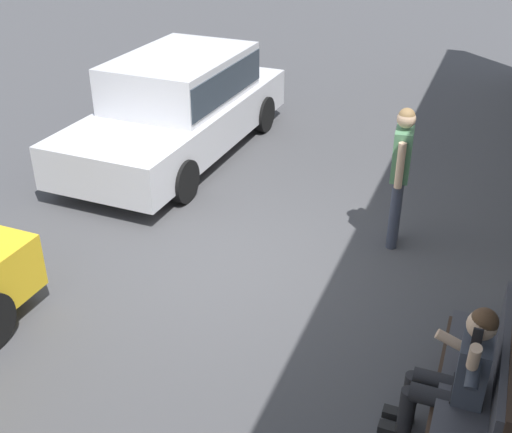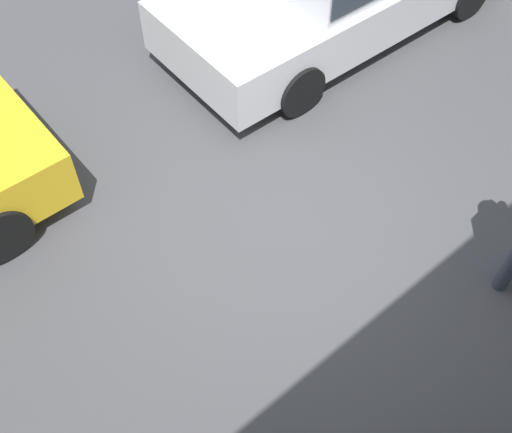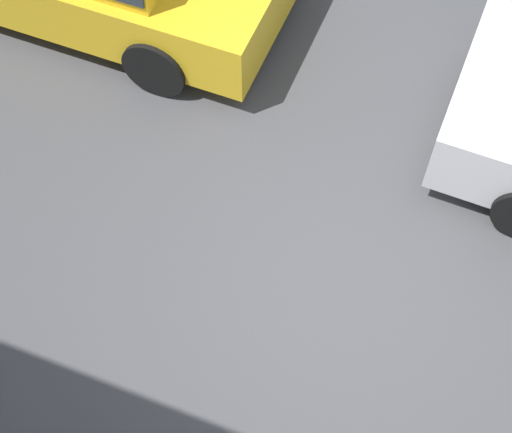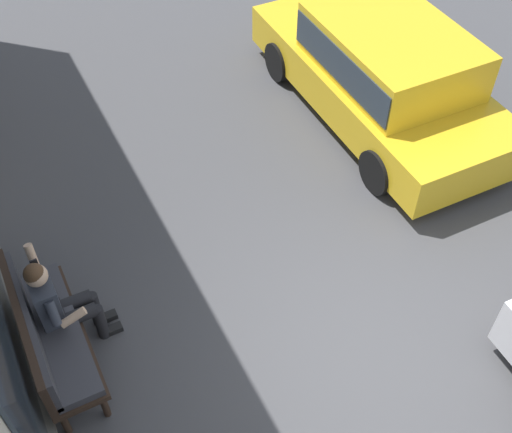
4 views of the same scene
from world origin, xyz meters
TOP-DOWN VIEW (x-y plane):
  - ground_plane at (0.00, 0.00)m, footprint 60.00×60.00m
  - bench at (1.57, 2.90)m, footprint 1.73×0.55m
  - person_on_phone at (1.76, 2.67)m, footprint 0.73×0.74m
  - parked_car_near at (-2.72, -2.00)m, footprint 4.63×1.99m
  - pedestrian_standing at (-1.12, 1.69)m, footprint 0.55×0.24m

SIDE VIEW (x-z plane):
  - ground_plane at x=0.00m, z-range 0.00..0.00m
  - bench at x=1.57m, z-range 0.07..1.06m
  - person_on_phone at x=1.76m, z-range 0.03..1.36m
  - parked_car_near at x=-2.72m, z-range 0.06..1.60m
  - pedestrian_standing at x=-1.12m, z-range 0.16..1.89m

